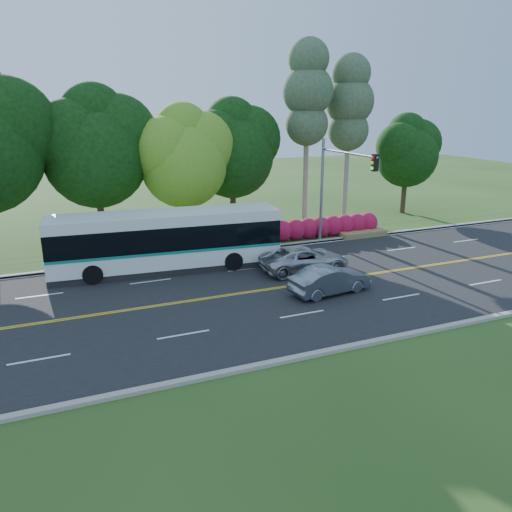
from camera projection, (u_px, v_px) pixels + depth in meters
name	position (u px, v px, depth m)	size (l,w,h in m)	color
ground	(279.00, 288.00, 25.84)	(120.00, 120.00, 0.00)	#284717
road	(279.00, 288.00, 25.84)	(60.00, 14.00, 0.02)	black
curb_north	(233.00, 251.00, 32.14)	(60.00, 0.30, 0.15)	#9C988D
curb_south	(357.00, 345.00, 19.50)	(60.00, 0.30, 0.15)	#9C988D
grass_verge	(223.00, 244.00, 33.79)	(60.00, 4.00, 0.10)	#284717
lane_markings	(278.00, 288.00, 25.80)	(57.60, 13.82, 0.00)	gold
tree_row	(132.00, 142.00, 32.73)	(44.70, 9.10, 13.84)	black
bougainvillea_hedge	(322.00, 228.00, 35.47)	(9.50, 2.25, 1.50)	#AA0E3D
traffic_signal	(337.00, 178.00, 31.64)	(0.42, 6.10, 7.00)	gray
transit_bus	(166.00, 242.00, 28.20)	(12.95, 3.81, 3.34)	white
sedan	(330.00, 280.00, 24.90)	(1.48, 4.24, 1.40)	slate
suv	(305.00, 259.00, 28.21)	(2.34, 5.08, 1.41)	#B2B4B7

